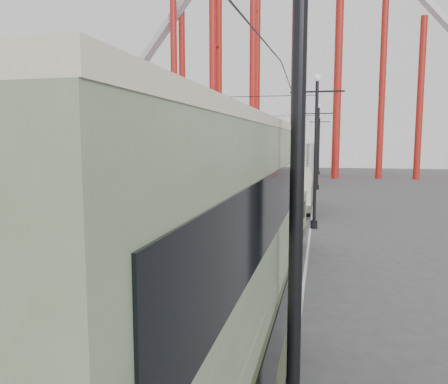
% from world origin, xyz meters
% --- Properties ---
extents(ground, '(160.00, 160.00, 0.00)m').
position_xyz_m(ground, '(0.00, 0.00, 0.00)').
color(ground, '#464648').
rests_on(ground, ground).
extents(road_markings, '(12.52, 120.00, 0.01)m').
position_xyz_m(road_markings, '(-0.86, 19.70, 0.01)').
color(road_markings, silver).
rests_on(road_markings, ground).
extents(lamp_post_mid, '(3.20, 0.44, 9.32)m').
position_xyz_m(lamp_post_mid, '(5.60, 18.00, 4.68)').
color(lamp_post_mid, black).
rests_on(lamp_post_mid, ground).
extents(lamp_post_far, '(3.20, 0.44, 9.32)m').
position_xyz_m(lamp_post_far, '(5.60, 40.00, 4.68)').
color(lamp_post_far, black).
rests_on(lamp_post_far, ground).
extents(lamp_post_distant, '(3.20, 0.44, 9.32)m').
position_xyz_m(lamp_post_distant, '(5.60, 62.00, 4.68)').
color(lamp_post_distant, black).
rests_on(lamp_post_distant, ground).
extents(roller_coaster, '(52.95, 5.00, 55.48)m').
position_xyz_m(roller_coaster, '(-2.49, 56.89, 22.92)').
color(roller_coaster, maroon).
rests_on(roller_coaster, ground).
extents(fairground_shed, '(22.00, 10.00, 5.00)m').
position_xyz_m(fairground_shed, '(-6.00, 47.00, 2.50)').
color(fairground_shed, gray).
rests_on(fairground_shed, ground).
extents(double_decker_bus, '(2.87, 10.71, 5.73)m').
position_xyz_m(double_decker_bus, '(3.96, -2.56, 3.21)').
color(double_decker_bus, '#383F21').
rests_on(double_decker_bus, ground).
extents(single_decker_green, '(3.31, 10.10, 2.80)m').
position_xyz_m(single_decker_green, '(3.61, 9.02, 1.58)').
color(single_decker_green, '#697B59').
rests_on(single_decker_green, ground).
extents(single_decker_cream, '(2.88, 9.88, 3.04)m').
position_xyz_m(single_decker_cream, '(3.92, 25.24, 1.72)').
color(single_decker_cream, beige).
rests_on(single_decker_cream, ground).
extents(pedestrian, '(0.86, 0.81, 1.98)m').
position_xyz_m(pedestrian, '(1.84, 9.43, 0.99)').
color(pedestrian, black).
rests_on(pedestrian, ground).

